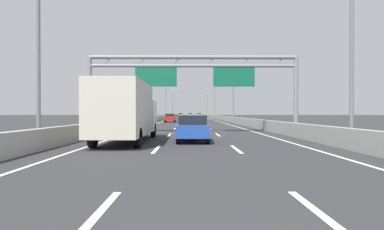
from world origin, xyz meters
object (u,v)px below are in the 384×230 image
(streetlamp_right_mid, at_px, (232,92))
(white_car, at_px, (199,115))
(streetlamp_left_distant, at_px, (173,104))
(red_car, at_px, (170,118))
(silver_car, at_px, (190,115))
(box_truck, at_px, (126,111))
(blue_car, at_px, (192,128))
(streetlamp_left_near, at_px, (43,36))
(yellow_car, at_px, (181,115))
(streetlamp_left_far, at_px, (166,101))
(streetlamp_right_far, at_px, (214,101))
(streetlamp_left_mid, at_px, (150,92))
(streetlamp_right_distant, at_px, (207,104))
(sign_gantry, at_px, (194,74))
(green_car, at_px, (199,115))
(streetlamp_right_near, at_px, (347,37))

(streetlamp_right_mid, bearing_deg, white_car, 93.88)
(streetlamp_left_distant, relative_size, red_car, 2.30)
(silver_car, relative_size, box_truck, 0.53)
(streetlamp_right_mid, distance_m, blue_car, 39.34)
(streetlamp_left_near, bearing_deg, box_truck, 27.49)
(yellow_car, distance_m, silver_car, 6.92)
(streetlamp_left_far, distance_m, streetlamp_left_distant, 40.81)
(streetlamp_right_mid, xyz_separation_m, streetlamp_right_far, (0.00, 40.81, 0.00))
(streetlamp_left_mid, bearing_deg, streetlamp_right_distant, 79.63)
(streetlamp_right_distant, distance_m, white_car, 23.02)
(sign_gantry, xyz_separation_m, yellow_car, (-3.87, 100.47, -4.10))
(sign_gantry, xyz_separation_m, streetlamp_left_far, (-7.50, 71.45, 0.55))
(streetlamp_left_far, height_order, red_car, streetlamp_left_far)
(sign_gantry, height_order, white_car, sign_gantry)
(streetlamp_left_distant, bearing_deg, streetlamp_left_far, -90.00)
(silver_car, bearing_deg, streetlamp_left_distant, 141.21)
(streetlamp_left_near, bearing_deg, streetlamp_right_far, 79.63)
(silver_car, bearing_deg, green_car, 4.12)
(streetlamp_left_near, height_order, streetlamp_right_mid, same)
(streetlamp_left_mid, bearing_deg, streetlamp_right_far, 69.90)
(streetlamp_left_distant, bearing_deg, streetlamp_left_near, -90.00)
(yellow_car, xyz_separation_m, red_car, (0.16, -71.74, 0.01))
(white_car, bearing_deg, streetlamp_left_distant, 116.16)
(streetlamp_left_near, height_order, streetlamp_right_distant, same)
(streetlamp_left_near, height_order, silver_car, streetlamp_left_near)
(blue_car, bearing_deg, streetlamp_left_far, 95.29)
(streetlamp_left_far, xyz_separation_m, blue_car, (7.33, -79.13, -4.64))
(streetlamp_right_mid, bearing_deg, blue_car, -101.22)
(streetlamp_right_far, bearing_deg, streetlamp_right_mid, -90.00)
(streetlamp_left_near, relative_size, streetlamp_right_far, 1.00)
(red_car, height_order, box_truck, box_truck)
(streetlamp_right_mid, distance_m, streetlamp_left_distant, 82.98)
(streetlamp_right_near, bearing_deg, white_car, 92.31)
(streetlamp_left_mid, height_order, green_car, streetlamp_left_mid)
(white_car, bearing_deg, streetlamp_right_mid, -86.12)
(yellow_car, bearing_deg, streetlamp_right_mid, -80.81)
(streetlamp_right_far, distance_m, yellow_car, 31.49)
(streetlamp_left_mid, distance_m, streetlamp_right_mid, 14.93)
(streetlamp_right_near, height_order, streetlamp_left_far, same)
(silver_car, bearing_deg, red_car, -92.88)
(streetlamp_left_mid, height_order, streetlamp_right_far, same)
(box_truck, bearing_deg, streetlamp_right_mid, 73.86)
(streetlamp_right_far, distance_m, streetlamp_left_distant, 43.46)
(red_car, distance_m, green_car, 77.95)
(streetlamp_right_far, xyz_separation_m, streetlamp_right_distant, (0.00, 40.81, 0.00))
(streetlamp_right_mid, relative_size, red_car, 2.30)
(blue_car, xyz_separation_m, red_car, (-3.54, 36.42, 0.01))
(green_car, xyz_separation_m, box_truck, (-7.53, -114.60, 1.03))
(streetlamp_right_near, relative_size, streetlamp_left_distant, 1.00)
(streetlamp_right_far, xyz_separation_m, streetlamp_left_distant, (-14.93, 40.81, 0.00))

